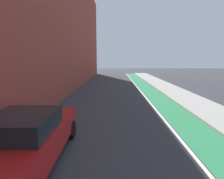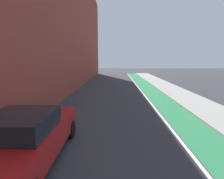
% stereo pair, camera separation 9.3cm
% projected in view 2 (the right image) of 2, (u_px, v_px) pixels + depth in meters
% --- Properties ---
extents(ground_plane, '(98.73, 98.73, 0.00)m').
position_uv_depth(ground_plane, '(119.00, 97.00, 14.21)').
color(ground_plane, '#38383D').
extents(bike_lane_paint, '(1.60, 44.88, 0.00)m').
position_uv_depth(bike_lane_paint, '(153.00, 93.00, 16.11)').
color(bike_lane_paint, '#2D8451').
rests_on(bike_lane_paint, ground).
extents(lane_divider_stripe, '(0.12, 44.88, 0.00)m').
position_uv_depth(lane_divider_stripe, '(143.00, 93.00, 16.13)').
color(lane_divider_stripe, white).
rests_on(lane_divider_stripe, ground).
extents(sidewalk_right, '(2.54, 44.88, 0.14)m').
position_uv_depth(sidewalk_right, '(176.00, 92.00, 16.05)').
color(sidewalk_right, '#A8A59E').
rests_on(sidewalk_right, ground).
extents(building_facade_left, '(4.15, 44.88, 13.85)m').
position_uv_depth(building_facade_left, '(53.00, 12.00, 15.18)').
color(building_facade_left, brown).
rests_on(building_facade_left, ground).
extents(parked_sedan_red, '(1.99, 4.53, 1.53)m').
position_uv_depth(parked_sedan_red, '(25.00, 138.00, 4.98)').
color(parked_sedan_red, red).
rests_on(parked_sedan_red, ground).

